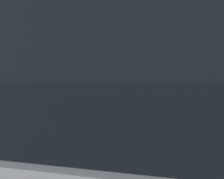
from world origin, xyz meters
TOP-DOWN VIEW (x-y plane):
  - parking_meter at (-0.04, 0.53)m, footprint 0.16×0.17m
  - pedestrian_at_meter at (-0.65, 0.67)m, footprint 0.77×0.57m
  - background_railing at (0.00, 2.11)m, footprint 24.06×0.06m

SIDE VIEW (x-z plane):
  - background_railing at x=0.00m, z-range 0.38..1.50m
  - parking_meter at x=-0.04m, z-range 0.43..1.83m
  - pedestrian_at_meter at x=-0.65m, z-range 0.28..2.06m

